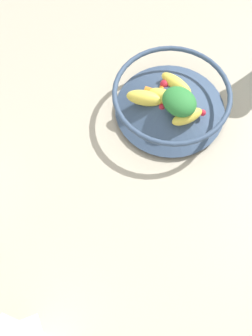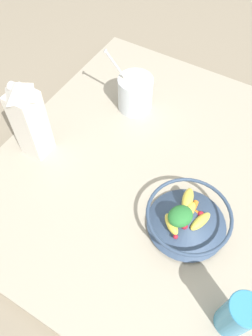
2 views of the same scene
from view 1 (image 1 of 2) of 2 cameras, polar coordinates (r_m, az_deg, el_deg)
name	(u,v)px [view 1 (image 1 of 2)]	position (r m, az deg, el deg)	size (l,w,h in m)	color
ground_plane	(91,144)	(0.96, -4.32, 2.91)	(6.00, 6.00, 0.00)	gray
countertop	(90,139)	(0.95, -4.40, 3.49)	(1.05, 1.05, 0.04)	#B2A893
fruit_bowl	(171,101)	(0.92, 5.52, 8.19)	(0.23, 0.23, 0.09)	#384C6B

